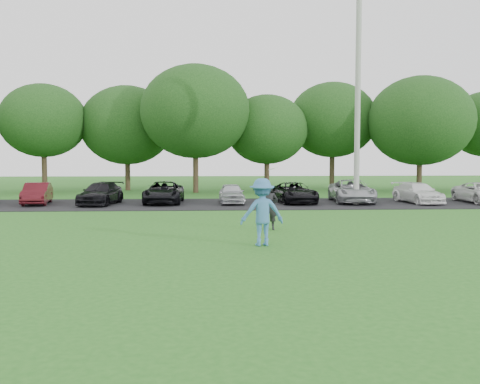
{
  "coord_description": "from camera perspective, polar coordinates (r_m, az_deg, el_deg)",
  "views": [
    {
      "loc": [
        -1.02,
        -14.73,
        2.58
      ],
      "look_at": [
        0.0,
        3.5,
        1.3
      ],
      "focal_mm": 40.0,
      "sensor_mm": 36.0,
      "label": 1
    }
  ],
  "objects": [
    {
      "name": "ground",
      "position": [
        14.99,
        0.75,
        -5.9
      ],
      "size": [
        100.0,
        100.0,
        0.0
      ],
      "primitive_type": "plane",
      "color": "#24661D",
      "rests_on": "ground"
    },
    {
      "name": "parking_lot",
      "position": [
        27.87,
        -1.09,
        -1.28
      ],
      "size": [
        32.0,
        6.5,
        0.03
      ],
      "primitive_type": "cube",
      "color": "black",
      "rests_on": "ground"
    },
    {
      "name": "utility_pole",
      "position": [
        28.03,
        12.44,
        9.65
      ],
      "size": [
        0.28,
        0.28,
        10.76
      ],
      "primitive_type": "cylinder",
      "color": "#AAAAA5",
      "rests_on": "ground"
    },
    {
      "name": "frisbee_player",
      "position": [
        15.13,
        2.37,
        -2.15
      ],
      "size": [
        1.31,
        0.86,
        2.22
      ],
      "color": "teal",
      "rests_on": "ground"
    },
    {
      "name": "camera_bystander",
      "position": [
        18.33,
        3.17,
        -1.6
      ],
      "size": [
        0.58,
        0.42,
        1.58
      ],
      "color": "black",
      "rests_on": "ground"
    },
    {
      "name": "parked_cars",
      "position": [
        27.91,
        -0.3,
        -0.08
      ],
      "size": [
        28.55,
        4.97,
        1.21
      ],
      "color": "silver",
      "rests_on": "parking_lot"
    },
    {
      "name": "tree_row",
      "position": [
        37.65,
        0.66,
        7.55
      ],
      "size": [
        42.39,
        9.85,
        8.64
      ],
      "color": "#38281C",
      "rests_on": "ground"
    }
  ]
}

